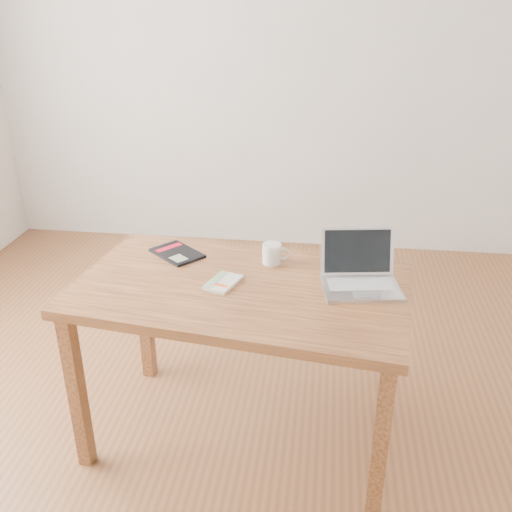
# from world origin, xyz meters

# --- Properties ---
(room) EXTENTS (4.04, 4.04, 2.70)m
(room) POSITION_xyz_m (-0.07, 0.00, 1.36)
(room) COLOR brown
(room) RESTS_ON ground
(desk) EXTENTS (1.35, 0.89, 0.75)m
(desk) POSITION_xyz_m (0.09, -0.13, 0.66)
(desk) COLOR brown
(desk) RESTS_ON ground
(white_guidebook) EXTENTS (0.14, 0.18, 0.01)m
(white_guidebook) POSITION_xyz_m (0.02, -0.12, 0.76)
(white_guidebook) COLOR silver
(white_guidebook) RESTS_ON desk
(black_guidebook) EXTENTS (0.26, 0.25, 0.01)m
(black_guidebook) POSITION_xyz_m (-0.22, 0.12, 0.76)
(black_guidebook) COLOR black
(black_guidebook) RESTS_ON desk
(laptop) EXTENTS (0.32, 0.30, 0.20)m
(laptop) POSITION_xyz_m (0.54, -0.06, 0.79)
(laptop) COLOR silver
(laptop) RESTS_ON desk
(coffee_mug) EXTENTS (0.11, 0.08, 0.08)m
(coffee_mug) POSITION_xyz_m (0.19, 0.09, 0.79)
(coffee_mug) COLOR white
(coffee_mug) RESTS_ON desk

